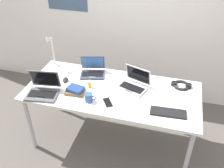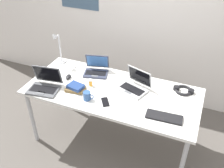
{
  "view_description": "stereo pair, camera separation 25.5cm",
  "coord_description": "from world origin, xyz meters",
  "px_view_note": "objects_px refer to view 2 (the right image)",
  "views": [
    {
      "loc": [
        0.56,
        -2.01,
        2.28
      ],
      "look_at": [
        0.0,
        0.0,
        0.82
      ],
      "focal_mm": 40.08,
      "sensor_mm": 36.0,
      "label": 1
    },
    {
      "loc": [
        0.8,
        -1.93,
        2.28
      ],
      "look_at": [
        0.0,
        0.0,
        0.82
      ],
      "focal_mm": 40.08,
      "sensor_mm": 36.0,
      "label": 2
    }
  ],
  "objects_px": {
    "headphones": "(184,90)",
    "cell_phone": "(105,102)",
    "desk_lamp": "(58,49)",
    "laptop_far_corner": "(96,70)",
    "coffee_mug": "(87,96)",
    "laptop_back_left": "(45,85)",
    "book_stack": "(76,88)",
    "laptop_center": "(134,86)",
    "computer_mouse": "(68,77)",
    "pill_bottle": "(91,83)",
    "external_keyboard": "(164,117)"
  },
  "relations": [
    {
      "from": "coffee_mug",
      "to": "headphones",
      "type": "bearing_deg",
      "value": 30.13
    },
    {
      "from": "external_keyboard",
      "to": "computer_mouse",
      "type": "xyz_separation_m",
      "value": [
        -1.13,
        0.23,
        0.01
      ]
    },
    {
      "from": "external_keyboard",
      "to": "computer_mouse",
      "type": "bearing_deg",
      "value": 164.59
    },
    {
      "from": "laptop_center",
      "to": "cell_phone",
      "type": "xyz_separation_m",
      "value": [
        -0.19,
        -0.32,
        -0.04
      ]
    },
    {
      "from": "laptop_back_left",
      "to": "computer_mouse",
      "type": "bearing_deg",
      "value": 65.76
    },
    {
      "from": "laptop_center",
      "to": "computer_mouse",
      "type": "height_order",
      "value": "laptop_center"
    },
    {
      "from": "external_keyboard",
      "to": "pill_bottle",
      "type": "distance_m",
      "value": 0.86
    },
    {
      "from": "headphones",
      "to": "pill_bottle",
      "type": "relative_size",
      "value": 2.71
    },
    {
      "from": "external_keyboard",
      "to": "computer_mouse",
      "type": "height_order",
      "value": "computer_mouse"
    },
    {
      "from": "external_keyboard",
      "to": "book_stack",
      "type": "xyz_separation_m",
      "value": [
        -0.94,
        0.07,
        0.02
      ]
    },
    {
      "from": "desk_lamp",
      "to": "headphones",
      "type": "relative_size",
      "value": 1.87
    },
    {
      "from": "laptop_back_left",
      "to": "book_stack",
      "type": "bearing_deg",
      "value": 17.78
    },
    {
      "from": "cell_phone",
      "to": "laptop_far_corner",
      "type": "bearing_deg",
      "value": 90.97
    },
    {
      "from": "laptop_center",
      "to": "computer_mouse",
      "type": "distance_m",
      "value": 0.75
    },
    {
      "from": "headphones",
      "to": "pill_bottle",
      "type": "bearing_deg",
      "value": -163.54
    },
    {
      "from": "book_stack",
      "to": "coffee_mug",
      "type": "xyz_separation_m",
      "value": [
        0.18,
        -0.09,
        0.01
      ]
    },
    {
      "from": "laptop_far_corner",
      "to": "external_keyboard",
      "type": "distance_m",
      "value": 1.0
    },
    {
      "from": "desk_lamp",
      "to": "laptop_back_left",
      "type": "relative_size",
      "value": 1.16
    },
    {
      "from": "desk_lamp",
      "to": "coffee_mug",
      "type": "distance_m",
      "value": 0.83
    },
    {
      "from": "laptop_far_corner",
      "to": "headphones",
      "type": "height_order",
      "value": "laptop_far_corner"
    },
    {
      "from": "laptop_far_corner",
      "to": "coffee_mug",
      "type": "relative_size",
      "value": 2.78
    },
    {
      "from": "coffee_mug",
      "to": "laptop_center",
      "type": "bearing_deg",
      "value": 42.34
    },
    {
      "from": "cell_phone",
      "to": "external_keyboard",
      "type": "bearing_deg",
      "value": -33.31
    },
    {
      "from": "laptop_far_corner",
      "to": "cell_phone",
      "type": "distance_m",
      "value": 0.55
    },
    {
      "from": "laptop_center",
      "to": "book_stack",
      "type": "bearing_deg",
      "value": -155.7
    },
    {
      "from": "laptop_back_left",
      "to": "external_keyboard",
      "type": "bearing_deg",
      "value": 1.55
    },
    {
      "from": "laptop_back_left",
      "to": "computer_mouse",
      "type": "height_order",
      "value": "laptop_back_left"
    },
    {
      "from": "desk_lamp",
      "to": "laptop_center",
      "type": "relative_size",
      "value": 1.13
    },
    {
      "from": "laptop_back_left",
      "to": "computer_mouse",
      "type": "xyz_separation_m",
      "value": [
        0.12,
        0.27,
        -0.03
      ]
    },
    {
      "from": "laptop_far_corner",
      "to": "book_stack",
      "type": "bearing_deg",
      "value": -97.99
    },
    {
      "from": "laptop_center",
      "to": "headphones",
      "type": "distance_m",
      "value": 0.51
    },
    {
      "from": "laptop_far_corner",
      "to": "headphones",
      "type": "bearing_deg",
      "value": 1.23
    },
    {
      "from": "cell_phone",
      "to": "coffee_mug",
      "type": "distance_m",
      "value": 0.19
    },
    {
      "from": "laptop_back_left",
      "to": "cell_phone",
      "type": "distance_m",
      "value": 0.67
    },
    {
      "from": "laptop_far_corner",
      "to": "headphones",
      "type": "distance_m",
      "value": 0.99
    },
    {
      "from": "desk_lamp",
      "to": "pill_bottle",
      "type": "bearing_deg",
      "value": -27.12
    },
    {
      "from": "desk_lamp",
      "to": "book_stack",
      "type": "height_order",
      "value": "desk_lamp"
    },
    {
      "from": "laptop_far_corner",
      "to": "coffee_mug",
      "type": "bearing_deg",
      "value": -75.11
    },
    {
      "from": "cell_phone",
      "to": "pill_bottle",
      "type": "relative_size",
      "value": 1.72
    },
    {
      "from": "cell_phone",
      "to": "desk_lamp",
      "type": "bearing_deg",
      "value": 115.88
    },
    {
      "from": "laptop_far_corner",
      "to": "pill_bottle",
      "type": "distance_m",
      "value": 0.26
    },
    {
      "from": "pill_bottle",
      "to": "coffee_mug",
      "type": "distance_m",
      "value": 0.23
    },
    {
      "from": "external_keyboard",
      "to": "computer_mouse",
      "type": "distance_m",
      "value": 1.15
    },
    {
      "from": "external_keyboard",
      "to": "pill_bottle",
      "type": "height_order",
      "value": "pill_bottle"
    },
    {
      "from": "cell_phone",
      "to": "pill_bottle",
      "type": "xyz_separation_m",
      "value": [
        -0.26,
        0.2,
        0.04
      ]
    },
    {
      "from": "cell_phone",
      "to": "headphones",
      "type": "xyz_separation_m",
      "value": [
        0.68,
        0.47,
        0.01
      ]
    },
    {
      "from": "headphones",
      "to": "cell_phone",
      "type": "bearing_deg",
      "value": -145.0
    },
    {
      "from": "headphones",
      "to": "laptop_far_corner",
      "type": "bearing_deg",
      "value": -178.77
    },
    {
      "from": "laptop_far_corner",
      "to": "coffee_mug",
      "type": "height_order",
      "value": "laptop_far_corner"
    },
    {
      "from": "desk_lamp",
      "to": "laptop_center",
      "type": "bearing_deg",
      "value": -9.37
    }
  ]
}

